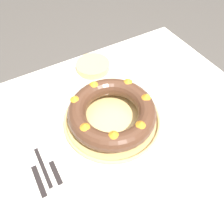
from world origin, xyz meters
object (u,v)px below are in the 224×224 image
at_px(fork, 39,156).
at_px(napkin, 170,88).
at_px(bundt_cake, 112,112).
at_px(cake_knife, 51,163).
at_px(serving_dish, 112,120).
at_px(serving_knife, 34,168).
at_px(side_bowl, 93,66).

xyz_separation_m(fork, napkin, (0.58, 0.03, -0.00)).
xyz_separation_m(bundt_cake, cake_knife, (-0.25, -0.05, -0.06)).
relative_size(bundt_cake, napkin, 1.74).
bearing_deg(serving_dish, serving_knife, -173.64).
relative_size(serving_dish, bundt_cake, 1.14).
xyz_separation_m(cake_knife, napkin, (0.55, 0.07, -0.00)).
height_order(cake_knife, napkin, cake_knife).
relative_size(serving_dish, fork, 1.70).
height_order(bundt_cake, side_bowl, bundt_cake).
bearing_deg(side_bowl, serving_dish, -103.75).
bearing_deg(serving_dish, side_bowl, 76.25).
relative_size(bundt_cake, serving_knife, 1.30).
xyz_separation_m(side_bowl, napkin, (0.22, -0.27, -0.01)).
distance_m(bundt_cake, serving_knife, 0.31).
bearing_deg(side_bowl, serving_knife, -138.72).
height_order(serving_dish, fork, serving_dish).
height_order(serving_dish, napkin, serving_dish).
height_order(fork, serving_knife, serving_knife).
bearing_deg(serving_dish, cake_knife, -169.72).
height_order(fork, napkin, fork).
xyz_separation_m(serving_knife, napkin, (0.61, 0.06, -0.00)).
bearing_deg(bundt_cake, serving_dish, -103.04).
relative_size(serving_dish, napkin, 1.97).
bearing_deg(cake_knife, serving_dish, 10.26).
bearing_deg(fork, napkin, 5.19).
xyz_separation_m(bundt_cake, napkin, (0.30, 0.03, -0.06)).
xyz_separation_m(fork, serving_knife, (-0.03, -0.03, 0.00)).
relative_size(bundt_cake, side_bowl, 2.07).
bearing_deg(cake_knife, side_bowl, 46.64).
distance_m(fork, serving_knife, 0.04).
bearing_deg(cake_knife, fork, 122.78).
distance_m(fork, side_bowl, 0.47).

